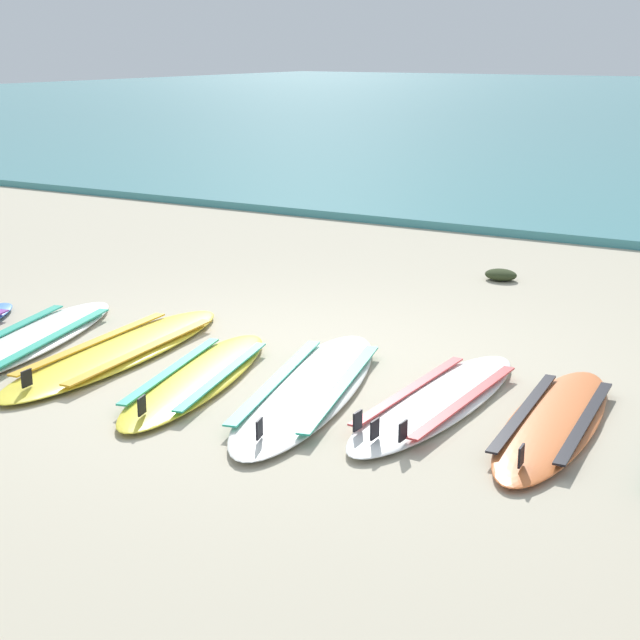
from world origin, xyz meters
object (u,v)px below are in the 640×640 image
at_px(surfboard_1, 28,340).
at_px(surfboard_3, 198,377).
at_px(surfboard_2, 118,351).
at_px(surfboard_5, 437,400).
at_px(surfboard_6, 554,422).
at_px(surfboard_4, 309,388).

bearing_deg(surfboard_1, surfboard_3, -1.17).
xyz_separation_m(surfboard_2, surfboard_3, (0.85, -0.17, 0.00)).
distance_m(surfboard_2, surfboard_3, 0.86).
relative_size(surfboard_1, surfboard_2, 0.97).
xyz_separation_m(surfboard_1, surfboard_3, (1.62, -0.03, 0.00)).
relative_size(surfboard_5, surfboard_6, 1.04).
bearing_deg(surfboard_4, surfboard_1, -176.00).
bearing_deg(surfboard_1, surfboard_5, 6.73).
bearing_deg(surfboard_5, surfboard_3, -165.28).
distance_m(surfboard_1, surfboard_5, 3.19).
distance_m(surfboard_3, surfboard_4, 0.77).
xyz_separation_m(surfboard_1, surfboard_2, (0.77, 0.14, -0.00)).
height_order(surfboard_2, surfboard_4, same).
height_order(surfboard_3, surfboard_6, same).
height_order(surfboard_1, surfboard_5, same).
xyz_separation_m(surfboard_2, surfboard_5, (2.39, 0.23, 0.00)).
xyz_separation_m(surfboard_3, surfboard_6, (2.28, 0.43, 0.00)).
bearing_deg(surfboard_1, surfboard_6, 5.83).
xyz_separation_m(surfboard_2, surfboard_6, (3.13, 0.26, 0.00)).
relative_size(surfboard_4, surfboard_6, 1.24).
bearing_deg(surfboard_6, surfboard_4, -171.38).
relative_size(surfboard_3, surfboard_4, 0.84).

